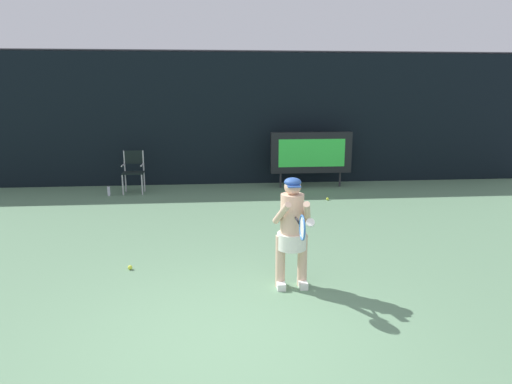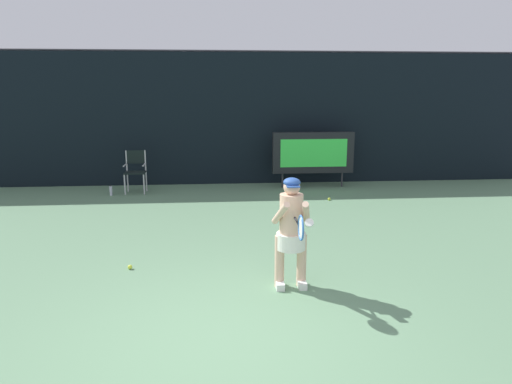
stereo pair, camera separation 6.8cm
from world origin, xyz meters
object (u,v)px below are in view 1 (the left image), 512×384
at_px(tennis_player, 292,228).
at_px(tennis_ball_spare, 327,199).
at_px(tennis_ball_loose, 130,267).
at_px(tennis_racket, 302,227).
at_px(scoreboard, 311,153).
at_px(umpire_chair, 133,169).
at_px(water_bottle, 109,191).

xyz_separation_m(tennis_player, tennis_ball_spare, (1.70, 4.85, -0.79)).
xyz_separation_m(tennis_ball_loose, tennis_ball_spare, (3.99, 4.05, 0.00)).
bearing_deg(tennis_racket, scoreboard, 73.08).
height_order(tennis_player, tennis_ball_loose, tennis_player).
height_order(tennis_ball_loose, tennis_ball_spare, same).
xyz_separation_m(umpire_chair, tennis_player, (3.07, -6.14, 0.20)).
relative_size(umpire_chair, water_bottle, 4.08).
bearing_deg(tennis_ball_spare, tennis_player, -109.37).
relative_size(tennis_racket, tennis_ball_loose, 8.85).
relative_size(water_bottle, tennis_player, 0.18).
xyz_separation_m(water_bottle, tennis_racket, (3.68, -6.39, 0.88)).
distance_m(scoreboard, umpire_chair, 4.71).
distance_m(tennis_player, tennis_ball_spare, 5.20).
distance_m(scoreboard, tennis_ball_loose, 6.91).
bearing_deg(umpire_chair, tennis_player, -63.41).
relative_size(tennis_racket, tennis_ball_spare, 8.85).
xyz_separation_m(tennis_player, tennis_ball_loose, (-2.28, 0.80, -0.79)).
distance_m(tennis_ball_loose, tennis_ball_spare, 5.68).
bearing_deg(tennis_player, scoreboard, 75.92).
xyz_separation_m(tennis_player, tennis_racket, (0.02, -0.56, 0.18)).
bearing_deg(tennis_player, water_bottle, 122.09).
bearing_deg(tennis_racket, tennis_ball_spare, 68.62).
xyz_separation_m(scoreboard, water_bottle, (-5.27, -0.60, -0.82)).
relative_size(umpire_chair, tennis_ball_spare, 15.88).
distance_m(scoreboard, tennis_racket, 7.17).
bearing_deg(tennis_racket, tennis_player, 88.05).
height_order(scoreboard, umpire_chair, scoreboard).
xyz_separation_m(umpire_chair, water_bottle, (-0.58, -0.31, -0.50)).
distance_m(water_bottle, tennis_player, 6.92).
bearing_deg(tennis_ball_spare, umpire_chair, 164.85).
bearing_deg(scoreboard, tennis_player, -104.08).
bearing_deg(tennis_ball_spare, water_bottle, 169.59).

